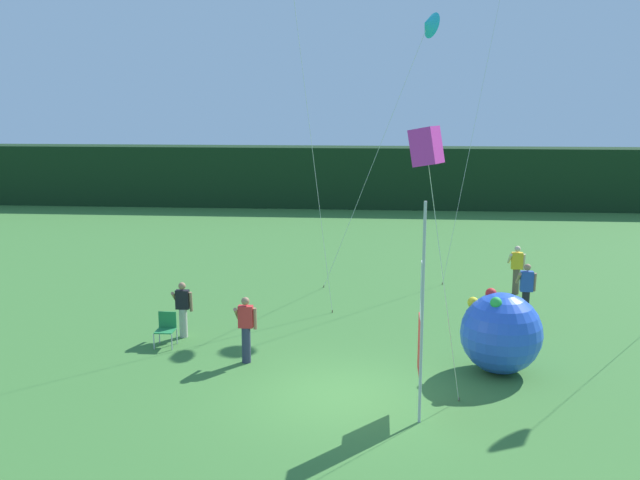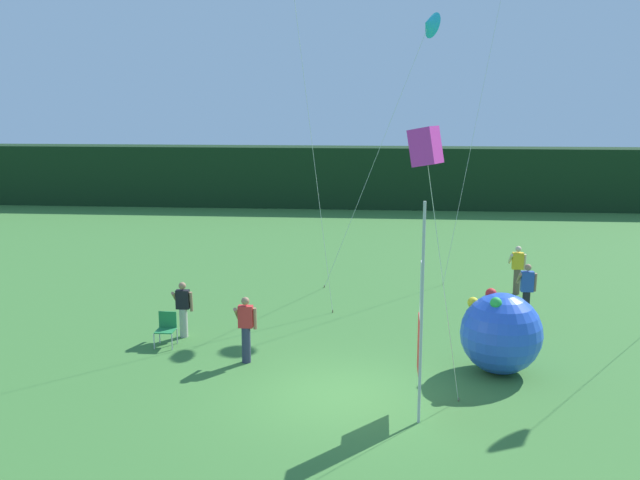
{
  "view_description": "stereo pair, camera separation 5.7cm",
  "coord_description": "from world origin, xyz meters",
  "px_view_note": "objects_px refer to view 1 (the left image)",
  "views": [
    {
      "loc": [
        0.74,
        -14.85,
        6.47
      ],
      "look_at": [
        -0.69,
        2.48,
        3.02
      ],
      "focal_mm": 40.17,
      "sensor_mm": 36.0,
      "label": 1
    },
    {
      "loc": [
        0.8,
        -14.85,
        6.47
      ],
      "look_at": [
        -0.69,
        2.48,
        3.02
      ],
      "focal_mm": 40.17,
      "sensor_mm": 36.0,
      "label": 2
    }
  ],
  "objects_px": {
    "person_far_left": "(526,291)",
    "folding_chair": "(166,327)",
    "banner_flag": "(421,315)",
    "person_far_right": "(517,268)",
    "person_near_banner": "(183,308)",
    "kite_magenta_box_2": "(426,148)",
    "person_mid_field": "(246,328)",
    "kite_cyan_delta_1": "(428,25)",
    "inflatable_balloon": "(501,333)"
  },
  "relations": [
    {
      "from": "person_mid_field",
      "to": "kite_cyan_delta_1",
      "type": "bearing_deg",
      "value": 58.54
    },
    {
      "from": "person_far_right",
      "to": "inflatable_balloon",
      "type": "xyz_separation_m",
      "value": [
        -1.68,
        -7.18,
        0.1
      ]
    },
    {
      "from": "person_near_banner",
      "to": "kite_cyan_delta_1",
      "type": "distance_m",
      "value": 12.09
    },
    {
      "from": "inflatable_balloon",
      "to": "kite_cyan_delta_1",
      "type": "height_order",
      "value": "kite_cyan_delta_1"
    },
    {
      "from": "person_near_banner",
      "to": "banner_flag",
      "type": "bearing_deg",
      "value": -36.1
    },
    {
      "from": "person_mid_field",
      "to": "inflatable_balloon",
      "type": "xyz_separation_m",
      "value": [
        6.19,
        -0.13,
        0.08
      ]
    },
    {
      "from": "person_far_right",
      "to": "kite_magenta_box_2",
      "type": "relative_size",
      "value": 0.27
    },
    {
      "from": "person_far_left",
      "to": "kite_cyan_delta_1",
      "type": "bearing_deg",
      "value": 127.21
    },
    {
      "from": "person_far_left",
      "to": "folding_chair",
      "type": "bearing_deg",
      "value": -163.55
    },
    {
      "from": "person_mid_field",
      "to": "person_far_left",
      "type": "height_order",
      "value": "person_far_left"
    },
    {
      "from": "person_far_right",
      "to": "kite_magenta_box_2",
      "type": "distance_m",
      "value": 12.28
    },
    {
      "from": "inflatable_balloon",
      "to": "kite_magenta_box_2",
      "type": "distance_m",
      "value": 6.17
    },
    {
      "from": "person_far_right",
      "to": "kite_magenta_box_2",
      "type": "height_order",
      "value": "kite_magenta_box_2"
    },
    {
      "from": "person_mid_field",
      "to": "banner_flag",
      "type": "bearing_deg",
      "value": -33.75
    },
    {
      "from": "inflatable_balloon",
      "to": "kite_magenta_box_2",
      "type": "xyz_separation_m",
      "value": [
        -2.12,
        -3.5,
        4.62
      ]
    },
    {
      "from": "person_far_left",
      "to": "person_far_right",
      "type": "bearing_deg",
      "value": 84.64
    },
    {
      "from": "banner_flag",
      "to": "folding_chair",
      "type": "distance_m",
      "value": 7.69
    },
    {
      "from": "banner_flag",
      "to": "person_mid_field",
      "type": "relative_size",
      "value": 2.7
    },
    {
      "from": "person_mid_field",
      "to": "folding_chair",
      "type": "relative_size",
      "value": 1.89
    },
    {
      "from": "person_mid_field",
      "to": "folding_chair",
      "type": "bearing_deg",
      "value": 155.65
    },
    {
      "from": "person_mid_field",
      "to": "inflatable_balloon",
      "type": "relative_size",
      "value": 0.85
    },
    {
      "from": "person_far_right",
      "to": "kite_magenta_box_2",
      "type": "bearing_deg",
      "value": -109.61
    },
    {
      "from": "person_far_left",
      "to": "kite_cyan_delta_1",
      "type": "distance_m",
      "value": 9.19
    },
    {
      "from": "person_near_banner",
      "to": "kite_magenta_box_2",
      "type": "height_order",
      "value": "kite_magenta_box_2"
    },
    {
      "from": "person_near_banner",
      "to": "person_far_right",
      "type": "relative_size",
      "value": 0.94
    },
    {
      "from": "person_far_left",
      "to": "inflatable_balloon",
      "type": "relative_size",
      "value": 0.88
    },
    {
      "from": "person_mid_field",
      "to": "folding_chair",
      "type": "distance_m",
      "value": 2.61
    },
    {
      "from": "person_near_banner",
      "to": "person_mid_field",
      "type": "bearing_deg",
      "value": -40.37
    },
    {
      "from": "person_far_right",
      "to": "inflatable_balloon",
      "type": "distance_m",
      "value": 7.37
    },
    {
      "from": "kite_cyan_delta_1",
      "to": "folding_chair",
      "type": "bearing_deg",
      "value": -136.7
    },
    {
      "from": "banner_flag",
      "to": "folding_chair",
      "type": "xyz_separation_m",
      "value": [
        -6.47,
        3.81,
        -1.66
      ]
    },
    {
      "from": "inflatable_balloon",
      "to": "folding_chair",
      "type": "bearing_deg",
      "value": 172.05
    },
    {
      "from": "banner_flag",
      "to": "person_far_right",
      "type": "distance_m",
      "value": 10.58
    },
    {
      "from": "person_mid_field",
      "to": "inflatable_balloon",
      "type": "distance_m",
      "value": 6.19
    },
    {
      "from": "person_far_left",
      "to": "kite_magenta_box_2",
      "type": "distance_m",
      "value": 9.61
    },
    {
      "from": "banner_flag",
      "to": "person_near_banner",
      "type": "xyz_separation_m",
      "value": [
        -6.2,
        4.52,
        -1.35
      ]
    },
    {
      "from": "person_far_left",
      "to": "folding_chair",
      "type": "height_order",
      "value": "person_far_left"
    },
    {
      "from": "inflatable_balloon",
      "to": "folding_chair",
      "type": "height_order",
      "value": "inflatable_balloon"
    },
    {
      "from": "person_near_banner",
      "to": "kite_magenta_box_2",
      "type": "distance_m",
      "value": 9.47
    },
    {
      "from": "person_far_left",
      "to": "kite_magenta_box_2",
      "type": "bearing_deg",
      "value": -114.76
    },
    {
      "from": "inflatable_balloon",
      "to": "kite_cyan_delta_1",
      "type": "bearing_deg",
      "value": 100.42
    },
    {
      "from": "inflatable_balloon",
      "to": "folding_chair",
      "type": "relative_size",
      "value": 2.22
    },
    {
      "from": "person_mid_field",
      "to": "person_near_banner",
      "type": "bearing_deg",
      "value": 139.63
    },
    {
      "from": "person_far_left",
      "to": "inflatable_balloon",
      "type": "xyz_separation_m",
      "value": [
        -1.4,
        -4.13,
        0.05
      ]
    },
    {
      "from": "person_far_right",
      "to": "kite_cyan_delta_1",
      "type": "relative_size",
      "value": 0.18
    },
    {
      "from": "person_near_banner",
      "to": "person_far_left",
      "type": "height_order",
      "value": "person_far_left"
    },
    {
      "from": "banner_flag",
      "to": "person_far_left",
      "type": "xyz_separation_m",
      "value": [
        3.47,
        6.75,
        -1.25
      ]
    },
    {
      "from": "kite_magenta_box_2",
      "to": "banner_flag",
      "type": "bearing_deg",
      "value": 86.72
    },
    {
      "from": "kite_cyan_delta_1",
      "to": "kite_magenta_box_2",
      "type": "xyz_separation_m",
      "value": [
        -0.67,
        -11.37,
        -3.22
      ]
    },
    {
      "from": "person_far_right",
      "to": "folding_chair",
      "type": "height_order",
      "value": "person_far_right"
    }
  ]
}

